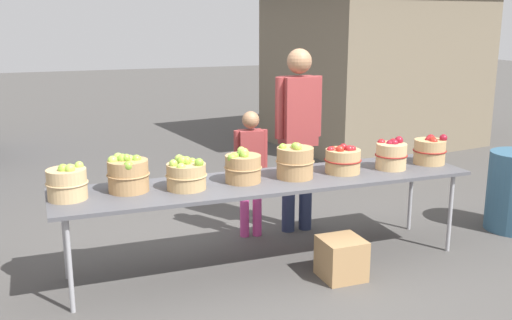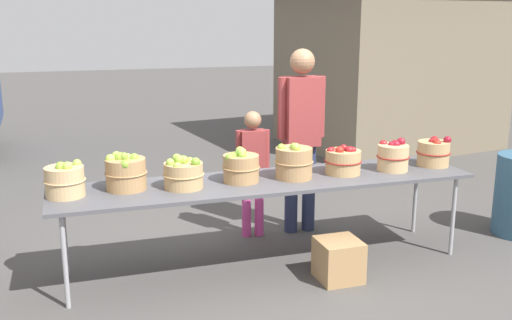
{
  "view_description": "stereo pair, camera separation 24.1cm",
  "coord_description": "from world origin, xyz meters",
  "px_view_note": "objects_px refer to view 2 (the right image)",
  "views": [
    {
      "loc": [
        -1.76,
        -4.38,
        2.06
      ],
      "look_at": [
        0.0,
        0.3,
        0.85
      ],
      "focal_mm": 41.46,
      "sensor_mm": 36.0,
      "label": 1
    },
    {
      "loc": [
        -1.53,
        -4.46,
        2.06
      ],
      "look_at": [
        0.0,
        0.3,
        0.85
      ],
      "focal_mm": 41.46,
      "sensor_mm": 36.0,
      "label": 2
    }
  ],
  "objects_px": {
    "apple_basket_red_2": "(434,153)",
    "vendor_adult": "(301,127)",
    "market_table": "(267,184)",
    "child_customer": "(253,164)",
    "apple_basket_green_3": "(241,167)",
    "apple_basket_red_1": "(393,156)",
    "produce_crate": "(338,260)",
    "apple_basket_green_2": "(183,174)",
    "apple_basket_green_4": "(294,162)",
    "apple_basket_green_0": "(65,181)",
    "apple_basket_red_0": "(343,161)",
    "apple_basket_green_1": "(126,172)"
  },
  "relations": [
    {
      "from": "apple_basket_red_2",
      "to": "vendor_adult",
      "type": "height_order",
      "value": "vendor_adult"
    },
    {
      "from": "market_table",
      "to": "child_customer",
      "type": "bearing_deg",
      "value": 82.4
    },
    {
      "from": "apple_basket_green_3",
      "to": "apple_basket_red_1",
      "type": "distance_m",
      "value": 1.37
    },
    {
      "from": "market_table",
      "to": "vendor_adult",
      "type": "xyz_separation_m",
      "value": [
        0.57,
        0.68,
        0.33
      ]
    },
    {
      "from": "vendor_adult",
      "to": "produce_crate",
      "type": "xyz_separation_m",
      "value": [
        -0.12,
        -1.14,
        -0.88
      ]
    },
    {
      "from": "apple_basket_red_1",
      "to": "apple_basket_green_3",
      "type": "bearing_deg",
      "value": 177.64
    },
    {
      "from": "apple_basket_green_2",
      "to": "child_customer",
      "type": "distance_m",
      "value": 1.07
    },
    {
      "from": "apple_basket_green_4",
      "to": "apple_basket_red_2",
      "type": "relative_size",
      "value": 1.08
    },
    {
      "from": "apple_basket_green_3",
      "to": "apple_basket_green_4",
      "type": "distance_m",
      "value": 0.45
    },
    {
      "from": "market_table",
      "to": "vendor_adult",
      "type": "bearing_deg",
      "value": 49.79
    },
    {
      "from": "market_table",
      "to": "apple_basket_green_2",
      "type": "relative_size",
      "value": 10.7
    },
    {
      "from": "apple_basket_green_0",
      "to": "apple_basket_red_1",
      "type": "distance_m",
      "value": 2.74
    },
    {
      "from": "apple_basket_red_0",
      "to": "apple_basket_green_4",
      "type": "bearing_deg",
      "value": -179.27
    },
    {
      "from": "market_table",
      "to": "produce_crate",
      "type": "relative_size",
      "value": 10.49
    },
    {
      "from": "apple_basket_green_0",
      "to": "apple_basket_green_4",
      "type": "bearing_deg",
      "value": -1.29
    },
    {
      "from": "apple_basket_red_0",
      "to": "child_customer",
      "type": "relative_size",
      "value": 0.26
    },
    {
      "from": "apple_basket_green_3",
      "to": "apple_basket_green_4",
      "type": "xyz_separation_m",
      "value": [
        0.45,
        -0.03,
        0.01
      ]
    },
    {
      "from": "apple_basket_green_2",
      "to": "apple_basket_red_2",
      "type": "height_order",
      "value": "apple_basket_red_2"
    },
    {
      "from": "apple_basket_green_4",
      "to": "apple_basket_red_2",
      "type": "height_order",
      "value": "apple_basket_green_4"
    },
    {
      "from": "apple_basket_green_2",
      "to": "apple_basket_red_0",
      "type": "relative_size",
      "value": 1.01
    },
    {
      "from": "market_table",
      "to": "child_customer",
      "type": "height_order",
      "value": "child_customer"
    },
    {
      "from": "apple_basket_green_3",
      "to": "vendor_adult",
      "type": "distance_m",
      "value": 1.05
    },
    {
      "from": "apple_basket_red_0",
      "to": "produce_crate",
      "type": "bearing_deg",
      "value": -117.25
    },
    {
      "from": "apple_basket_red_2",
      "to": "apple_basket_green_4",
      "type": "bearing_deg",
      "value": -179.58
    },
    {
      "from": "apple_basket_green_4",
      "to": "apple_basket_red_0",
      "type": "xyz_separation_m",
      "value": [
        0.45,
        0.01,
        -0.02
      ]
    },
    {
      "from": "apple_basket_green_1",
      "to": "apple_basket_green_3",
      "type": "distance_m",
      "value": 0.92
    },
    {
      "from": "apple_basket_green_3",
      "to": "market_table",
      "type": "bearing_deg",
      "value": -4.0
    },
    {
      "from": "apple_basket_green_0",
      "to": "produce_crate",
      "type": "distance_m",
      "value": 2.21
    },
    {
      "from": "market_table",
      "to": "child_customer",
      "type": "xyz_separation_m",
      "value": [
        0.09,
        0.68,
        -0.0
      ]
    },
    {
      "from": "child_customer",
      "to": "apple_basket_red_0",
      "type": "bearing_deg",
      "value": 138.64
    },
    {
      "from": "apple_basket_green_4",
      "to": "produce_crate",
      "type": "bearing_deg",
      "value": -63.6
    },
    {
      "from": "apple_basket_green_1",
      "to": "apple_basket_green_2",
      "type": "relative_size",
      "value": 1.01
    },
    {
      "from": "market_table",
      "to": "apple_basket_red_0",
      "type": "bearing_deg",
      "value": -0.79
    },
    {
      "from": "apple_basket_green_4",
      "to": "apple_basket_red_0",
      "type": "height_order",
      "value": "apple_basket_green_4"
    },
    {
      "from": "apple_basket_green_3",
      "to": "apple_basket_red_2",
      "type": "distance_m",
      "value": 1.81
    },
    {
      "from": "apple_basket_red_1",
      "to": "produce_crate",
      "type": "relative_size",
      "value": 0.86
    },
    {
      "from": "apple_basket_red_1",
      "to": "child_customer",
      "type": "bearing_deg",
      "value": 145.65
    },
    {
      "from": "produce_crate",
      "to": "child_customer",
      "type": "bearing_deg",
      "value": 107.42
    },
    {
      "from": "apple_basket_green_0",
      "to": "produce_crate",
      "type": "height_order",
      "value": "apple_basket_green_0"
    },
    {
      "from": "apple_basket_green_2",
      "to": "vendor_adult",
      "type": "distance_m",
      "value": 1.47
    },
    {
      "from": "market_table",
      "to": "apple_basket_red_2",
      "type": "bearing_deg",
      "value": -0.19
    },
    {
      "from": "apple_basket_green_0",
      "to": "apple_basket_red_2",
      "type": "relative_size",
      "value": 1.02
    },
    {
      "from": "apple_basket_green_4",
      "to": "vendor_adult",
      "type": "relative_size",
      "value": 0.18
    },
    {
      "from": "apple_basket_green_0",
      "to": "apple_basket_red_0",
      "type": "distance_m",
      "value": 2.27
    },
    {
      "from": "apple_basket_green_4",
      "to": "produce_crate",
      "type": "distance_m",
      "value": 0.88
    },
    {
      "from": "market_table",
      "to": "apple_basket_green_0",
      "type": "xyz_separation_m",
      "value": [
        -1.59,
        0.03,
        0.16
      ]
    },
    {
      "from": "apple_basket_red_1",
      "to": "apple_basket_red_2",
      "type": "relative_size",
      "value": 0.95
    },
    {
      "from": "produce_crate",
      "to": "apple_basket_green_1",
      "type": "bearing_deg",
      "value": 161.25
    },
    {
      "from": "market_table",
      "to": "apple_basket_green_4",
      "type": "bearing_deg",
      "value": -3.82
    },
    {
      "from": "vendor_adult",
      "to": "apple_basket_green_4",
      "type": "bearing_deg",
      "value": 65.61
    }
  ]
}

